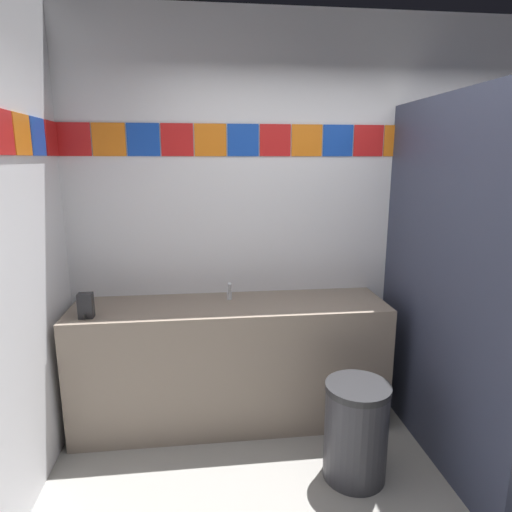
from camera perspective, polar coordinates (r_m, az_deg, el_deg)
name	(u,v)px	position (r m, az deg, el deg)	size (l,w,h in m)	color
wall_back	(333,217)	(3.37, 10.00, 5.06)	(3.87, 0.09, 2.86)	silver
vanity_counter	(231,362)	(3.22, -3.25, -13.61)	(2.17, 0.55, 0.88)	gray
faucet_center	(230,293)	(3.12, -3.47, -4.81)	(0.04, 0.10, 0.14)	silver
soap_dispenser	(86,306)	(2.97, -21.27, -6.04)	(0.09, 0.09, 0.16)	black
stall_divider	(492,298)	(2.74, 28.41, -4.82)	(0.92, 1.54, 2.23)	#33384C
toilet	(466,377)	(3.65, 25.67, -14.06)	(0.39, 0.49, 0.74)	white
trash_bin	(356,431)	(2.83, 12.85, -21.30)	(0.38, 0.38, 0.60)	#333338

